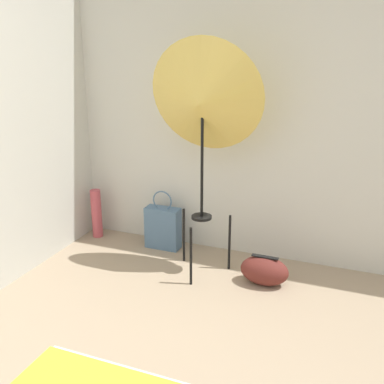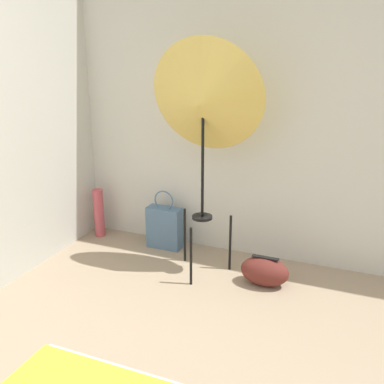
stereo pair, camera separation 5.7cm
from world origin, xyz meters
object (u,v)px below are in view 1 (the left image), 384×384
Objects in this scene: photo_umbrella at (202,102)px; tote_bag at (163,227)px; duffel_bag at (264,271)px; paper_roll at (97,213)px.

tote_bag is (-0.46, 0.29, -1.14)m from photo_umbrella.
photo_umbrella is 1.33m from duffel_bag.
paper_roll is at bearing 166.01° from photo_umbrella.
tote_bag is at bearing 0.17° from paper_roll.
paper_roll is (-0.67, -0.00, 0.04)m from tote_bag.
photo_umbrella reaches higher than tote_bag.
tote_bag is 1.02m from duffel_bag.
photo_umbrella is 4.91× the size of duffel_bag.
duffel_bag is at bearing -17.32° from tote_bag.
paper_roll reaches higher than duffel_bag.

